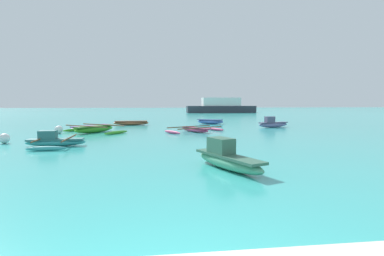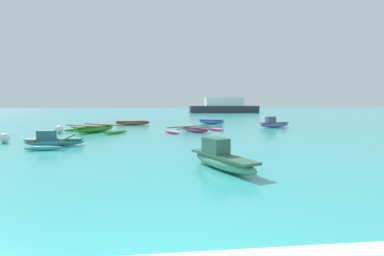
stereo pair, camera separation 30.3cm
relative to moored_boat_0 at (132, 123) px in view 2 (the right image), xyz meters
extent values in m
ellipsoid|color=#AD613C|center=(0.00, 0.00, -0.02)|extent=(3.16, 0.91, 0.39)
cube|color=brown|center=(0.00, 0.00, 0.13)|extent=(2.91, 0.87, 0.08)
ellipsoid|color=green|center=(-1.98, -6.48, 0.01)|extent=(2.47, 2.99, 0.46)
cube|color=#2F6323|center=(-1.98, -6.48, 0.20)|extent=(2.29, 2.77, 0.08)
cylinder|color=brown|center=(-1.53, -5.88, 0.26)|extent=(3.19, 2.45, 0.07)
cylinder|color=brown|center=(-2.43, -7.07, 0.26)|extent=(3.19, 2.45, 0.07)
ellipsoid|color=green|center=(-3.56, -5.28, -0.12)|extent=(1.44, 1.81, 0.20)
ellipsoid|color=green|center=(-0.41, -7.67, -0.12)|extent=(1.44, 1.81, 0.20)
ellipsoid|color=#CD4373|center=(4.86, -7.00, -0.06)|extent=(1.88, 2.78, 0.31)
cube|color=#7D314C|center=(4.86, -7.00, 0.06)|extent=(1.74, 2.57, 0.08)
cylinder|color=brown|center=(5.18, -7.57, 0.12)|extent=(3.29, 1.88, 0.07)
cylinder|color=brown|center=(4.55, -6.43, 0.12)|extent=(3.29, 1.88, 0.07)
ellipsoid|color=#CD4373|center=(6.49, -6.09, -0.12)|extent=(1.10, 1.76, 0.20)
ellipsoid|color=#CD4373|center=(3.23, -7.91, -0.12)|extent=(1.10, 1.76, 0.20)
ellipsoid|color=#A652CD|center=(-2.76, -3.68, -0.07)|extent=(2.85, 3.34, 0.29)
cube|color=#683A7D|center=(-2.76, -3.68, 0.03)|extent=(2.65, 3.09, 0.08)
ellipsoid|color=#5C80DB|center=(7.39, 0.57, 0.00)|extent=(2.64, 1.91, 0.44)
cube|color=#3F5385|center=(7.39, 0.57, 0.18)|extent=(2.45, 1.79, 0.08)
ellipsoid|color=teal|center=(-2.54, -12.90, -0.04)|extent=(2.72, 0.73, 0.35)
cube|color=#2C6567|center=(-2.54, -12.90, 0.09)|extent=(2.50, 0.70, 0.08)
cube|color=#2C6567|center=(-2.87, -12.91, 0.33)|extent=(0.77, 0.56, 0.39)
cylinder|color=brown|center=(-1.93, -12.87, 0.15)|extent=(0.19, 2.82, 0.07)
cylinder|color=brown|center=(-3.14, -12.92, 0.15)|extent=(0.19, 2.82, 0.07)
ellipsoid|color=teal|center=(-2.59, -11.49, -0.12)|extent=(1.66, 0.27, 0.20)
ellipsoid|color=teal|center=(-2.48, -14.30, -0.12)|extent=(1.66, 0.27, 0.20)
ellipsoid|color=#4C9D78|center=(4.28, -18.69, 0.00)|extent=(1.73, 3.15, 0.44)
cube|color=#36634E|center=(4.28, -18.69, 0.18)|extent=(1.62, 2.91, 0.08)
cube|color=#36634E|center=(4.14, -18.32, 0.47)|extent=(0.81, 1.01, 0.49)
ellipsoid|color=#7F79AD|center=(11.82, -3.92, 0.00)|extent=(2.85, 1.24, 0.43)
cube|color=#534F6C|center=(11.82, -3.92, 0.17)|extent=(2.63, 1.16, 0.08)
cube|color=#534F6C|center=(11.48, -4.02, 0.45)|extent=(0.88, 0.62, 0.47)
sphere|color=white|center=(-4.19, -6.92, 0.04)|extent=(0.52, 0.52, 0.52)
sphere|color=white|center=(-5.38, -11.61, 0.03)|extent=(0.51, 0.51, 0.51)
cube|color=#2D333D|center=(15.52, 31.72, 0.47)|extent=(13.79, 3.03, 1.38)
cube|color=white|center=(15.52, 31.72, 1.99)|extent=(7.58, 2.58, 1.65)
camera|label=1|loc=(2.04, -27.50, 1.82)|focal=28.00mm
camera|label=2|loc=(2.34, -27.54, 1.82)|focal=28.00mm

